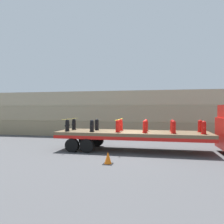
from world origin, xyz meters
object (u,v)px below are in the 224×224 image
object	(u,v)px
fire_hydrant_red_far_5	(200,126)
traffic_cone	(108,158)
fire_hydrant_red_near_2	(118,126)
fire_hydrant_red_near_5	(204,128)
fire_hydrant_black_near_0	(67,125)
fire_hydrant_black_far_0	(74,124)
fire_hydrant_black_near_1	(92,126)
fire_hydrant_red_near_3	(145,127)
flatbed_trailer	(125,135)
fire_hydrant_red_far_2	(121,125)
fire_hydrant_red_far_3	(146,125)
fire_hydrant_red_near_4	(174,127)
fire_hydrant_black_far_1	(97,125)
fire_hydrant_red_far_4	(172,126)

from	to	relation	value
fire_hydrant_red_far_5	traffic_cone	xyz separation A→B (m)	(-4.85, -4.11, -1.28)
fire_hydrant_red_near_2	fire_hydrant_red_near_5	bearing A→B (deg)	0.00
traffic_cone	fire_hydrant_black_near_0	bearing A→B (deg)	138.35
fire_hydrant_black_far_0	fire_hydrant_black_near_1	xyz separation A→B (m)	(1.64, -1.12, 0.00)
fire_hydrant_black_near_0	fire_hydrant_red_near_5	world-z (taller)	same
fire_hydrant_red_near_3	fire_hydrant_red_far_5	bearing A→B (deg)	18.86
fire_hydrant_black_near_0	fire_hydrant_red_near_5	bearing A→B (deg)	0.00
flatbed_trailer	traffic_cone	bearing A→B (deg)	-94.75
fire_hydrant_red_far_2	fire_hydrant_red_far_5	bearing A→B (deg)	0.00
fire_hydrant_red_near_3	fire_hydrant_black_near_1	bearing A→B (deg)	180.00
fire_hydrant_red_far_3	fire_hydrant_red_near_5	bearing A→B (deg)	-18.86
fire_hydrant_red_near_5	fire_hydrant_red_near_4	bearing A→B (deg)	180.00
fire_hydrant_red_near_4	fire_hydrant_black_far_1	bearing A→B (deg)	167.17
fire_hydrant_black_far_1	fire_hydrant_red_far_5	xyz separation A→B (m)	(6.57, 0.00, 0.00)
flatbed_trailer	fire_hydrant_black_near_1	size ratio (longest dim) A/B	12.49
fire_hydrant_black_near_0	fire_hydrant_red_far_4	distance (m)	6.66
fire_hydrant_red_far_3	traffic_cone	xyz separation A→B (m)	(-1.56, -4.11, -1.28)
fire_hydrant_red_far_3	traffic_cone	distance (m)	4.58
fire_hydrant_black_near_0	fire_hydrant_black_far_1	distance (m)	1.99
fire_hydrant_black_far_0	fire_hydrant_black_near_0	bearing A→B (deg)	-90.00
fire_hydrant_red_far_2	flatbed_trailer	bearing A→B (deg)	-56.24
flatbed_trailer	fire_hydrant_red_near_2	bearing A→B (deg)	-123.76
fire_hydrant_red_near_2	fire_hydrant_red_near_4	xyz separation A→B (m)	(3.28, 0.00, 0.00)
flatbed_trailer	fire_hydrant_red_near_4	world-z (taller)	fire_hydrant_red_near_4
fire_hydrant_red_near_2	fire_hydrant_red_far_2	xyz separation A→B (m)	(0.00, 1.12, 0.00)
flatbed_trailer	fire_hydrant_black_near_1	distance (m)	2.17
fire_hydrant_black_far_1	flatbed_trailer	bearing A→B (deg)	-15.54
flatbed_trailer	fire_hydrant_black_near_0	xyz separation A→B (m)	(-3.66, -0.56, 0.57)
traffic_cone	fire_hydrant_red_near_5	bearing A→B (deg)	31.69
fire_hydrant_red_far_3	fire_hydrant_red_near_4	bearing A→B (deg)	-34.33
fire_hydrant_red_far_3	fire_hydrant_red_far_4	world-z (taller)	same
fire_hydrant_red_far_4	fire_hydrant_red_far_5	world-z (taller)	same
fire_hydrant_black_near_0	fire_hydrant_red_far_2	distance (m)	3.47
fire_hydrant_black_far_1	fire_hydrant_red_far_4	distance (m)	4.93
fire_hydrant_red_near_3	fire_hydrant_red_far_4	distance (m)	1.99
fire_hydrant_red_far_3	fire_hydrant_red_far_4	distance (m)	1.64
fire_hydrant_black_far_0	fire_hydrant_red_near_5	bearing A→B (deg)	-7.78
fire_hydrant_red_near_5	flatbed_trailer	bearing A→B (deg)	172.98
flatbed_trailer	fire_hydrant_red_near_3	distance (m)	1.50
fire_hydrant_black_near_0	fire_hydrant_red_far_5	world-z (taller)	same
fire_hydrant_red_far_2	fire_hydrant_black_near_0	bearing A→B (deg)	-161.14
fire_hydrant_black_near_1	fire_hydrant_red_near_3	xyz separation A→B (m)	(3.28, 0.00, 0.00)
flatbed_trailer	fire_hydrant_black_near_0	distance (m)	3.75
fire_hydrant_red_far_2	fire_hydrant_red_near_4	xyz separation A→B (m)	(3.28, -1.12, 0.00)
fire_hydrant_black_near_1	fire_hydrant_red_near_3	distance (m)	3.28
fire_hydrant_black_near_0	fire_hydrant_black_far_0	world-z (taller)	same
fire_hydrant_black_near_1	fire_hydrant_red_near_3	size ratio (longest dim) A/B	1.00
fire_hydrant_red_near_2	fire_hydrant_red_near_5	xyz separation A→B (m)	(4.93, 0.00, 0.00)
fire_hydrant_red_near_3	fire_hydrant_red_far_4	bearing A→B (deg)	34.33
fire_hydrant_red_near_2	fire_hydrant_red_far_5	size ratio (longest dim) A/B	1.00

